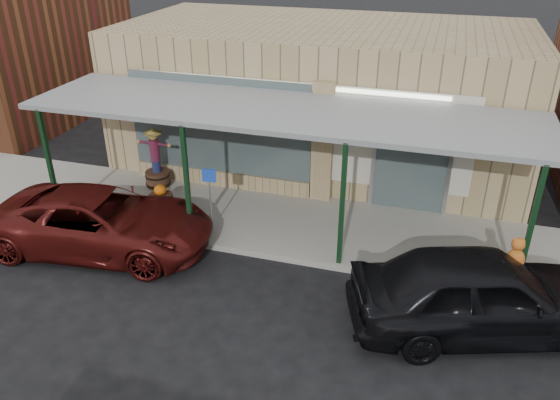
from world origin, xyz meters
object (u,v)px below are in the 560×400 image
(barrel_pumpkin, at_px, (161,200))
(handicap_sign, at_px, (210,191))
(car_maroon, at_px, (102,221))
(barrel_scarecrow, at_px, (157,167))
(parked_sedan, at_px, (483,293))

(barrel_pumpkin, relative_size, handicap_sign, 0.47)
(car_maroon, bearing_deg, barrel_scarecrow, -1.74)
(handicap_sign, height_order, parked_sedan, handicap_sign)
(parked_sedan, distance_m, car_maroon, 8.42)
(barrel_pumpkin, bearing_deg, handicap_sign, -18.84)
(car_maroon, bearing_deg, handicap_sign, -65.04)
(parked_sedan, relative_size, car_maroon, 1.03)
(parked_sedan, bearing_deg, car_maroon, 68.11)
(barrel_pumpkin, height_order, car_maroon, car_maroon)
(barrel_scarecrow, bearing_deg, barrel_pumpkin, -56.45)
(barrel_pumpkin, distance_m, car_maroon, 1.99)
(handicap_sign, bearing_deg, car_maroon, -157.92)
(car_maroon, bearing_deg, parked_sedan, -99.50)
(barrel_scarecrow, height_order, handicap_sign, barrel_scarecrow)
(barrel_pumpkin, bearing_deg, car_maroon, -104.49)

